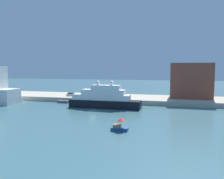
# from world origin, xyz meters

# --- Properties ---
(ground) EXTENTS (400.00, 400.00, 0.00)m
(ground) POSITION_xyz_m (0.00, 0.00, 0.00)
(ground) COLOR #3D6670
(quay_dock) EXTENTS (110.00, 20.06, 1.77)m
(quay_dock) POSITION_xyz_m (0.00, 26.03, 0.88)
(quay_dock) COLOR #B7AD99
(quay_dock) RESTS_ON ground
(large_yacht) EXTENTS (24.81, 4.89, 10.63)m
(large_yacht) POSITION_xyz_m (1.64, 6.85, 3.16)
(large_yacht) COLOR black
(large_yacht) RESTS_ON ground
(small_motorboat) EXTENTS (3.68, 1.94, 2.84)m
(small_motorboat) POSITION_xyz_m (13.61, -20.67, 1.13)
(small_motorboat) COLOR navy
(small_motorboat) RESTS_ON ground
(work_barge) EXTENTS (4.58, 1.57, 0.93)m
(work_barge) POSITION_xyz_m (-17.25, 13.91, 0.46)
(work_barge) COLOR #595966
(work_barge) RESTS_ON ground
(harbor_building) EXTENTS (15.94, 11.13, 13.93)m
(harbor_building) POSITION_xyz_m (31.39, 28.94, 8.73)
(harbor_building) COLOR brown
(harbor_building) RESTS_ON quay_dock
(parked_car) EXTENTS (4.22, 1.84, 1.41)m
(parked_car) POSITION_xyz_m (-17.63, 22.40, 2.38)
(parked_car) COLOR silver
(parked_car) RESTS_ON quay_dock
(person_figure) EXTENTS (0.36, 0.36, 1.59)m
(person_figure) POSITION_xyz_m (-13.58, 22.53, 2.50)
(person_figure) COLOR #4C4C4C
(person_figure) RESTS_ON quay_dock
(mooring_bollard) EXTENTS (0.53, 0.53, 0.80)m
(mooring_bollard) POSITION_xyz_m (6.78, 17.21, 2.17)
(mooring_bollard) COLOR black
(mooring_bollard) RESTS_ON quay_dock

